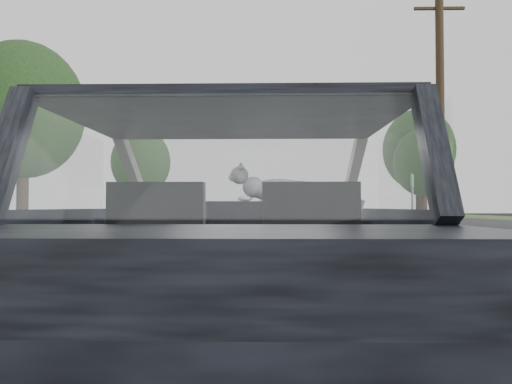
{
  "coord_description": "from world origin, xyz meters",
  "views": [
    {
      "loc": [
        0.18,
        -2.98,
        0.96
      ],
      "look_at": [
        0.1,
        0.53,
        1.07
      ],
      "focal_mm": 35.0,
      "sensor_mm": 36.0,
      "label": 1
    }
  ],
  "objects_px": {
    "subject_car": "(238,246)",
    "other_car": "(277,212)",
    "utility_pole": "(440,108)",
    "highway_sign": "(412,200)",
    "cat": "(279,189)"
  },
  "relations": [
    {
      "from": "subject_car",
      "to": "highway_sign",
      "type": "distance_m",
      "value": 22.17
    },
    {
      "from": "subject_car",
      "to": "cat",
      "type": "xyz_separation_m",
      "value": [
        0.26,
        0.66,
        0.37
      ]
    },
    {
      "from": "subject_car",
      "to": "utility_pole",
      "type": "relative_size",
      "value": 0.45
    },
    {
      "from": "subject_car",
      "to": "highway_sign",
      "type": "xyz_separation_m",
      "value": [
        7.09,
        21.0,
        0.53
      ]
    },
    {
      "from": "cat",
      "to": "other_car",
      "type": "distance_m",
      "value": 20.26
    },
    {
      "from": "subject_car",
      "to": "other_car",
      "type": "bearing_deg",
      "value": 88.25
    },
    {
      "from": "utility_pole",
      "to": "other_car",
      "type": "bearing_deg",
      "value": 131.18
    },
    {
      "from": "other_car",
      "to": "cat",
      "type": "bearing_deg",
      "value": -97.51
    },
    {
      "from": "subject_car",
      "to": "other_car",
      "type": "relative_size",
      "value": 0.92
    },
    {
      "from": "subject_car",
      "to": "other_car",
      "type": "xyz_separation_m",
      "value": [
        0.64,
        20.91,
        -0.01
      ]
    },
    {
      "from": "subject_car",
      "to": "other_car",
      "type": "height_order",
      "value": "subject_car"
    },
    {
      "from": "other_car",
      "to": "utility_pole",
      "type": "height_order",
      "value": "utility_pole"
    },
    {
      "from": "cat",
      "to": "other_car",
      "type": "xyz_separation_m",
      "value": [
        0.38,
        20.25,
        -0.38
      ]
    },
    {
      "from": "subject_car",
      "to": "utility_pole",
      "type": "distance_m",
      "value": 16.23
    },
    {
      "from": "subject_car",
      "to": "utility_pole",
      "type": "height_order",
      "value": "utility_pole"
    }
  ]
}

